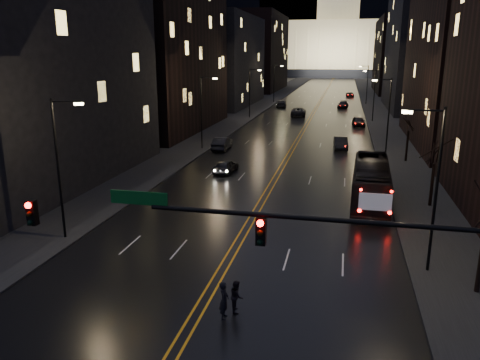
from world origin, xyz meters
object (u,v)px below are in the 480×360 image
Objects in this scene: pedestrian_b at (237,296)px; receding_car_a at (341,143)px; traffic_signal at (331,251)px; oncoming_car_a at (226,166)px; oncoming_car_b at (222,143)px; pedestrian_a at (224,300)px; bus at (371,182)px.

receding_car_a is at bearing -19.86° from pedestrian_b.
traffic_signal reaches higher than oncoming_car_a.
receding_car_a is (14.39, 3.71, -0.04)m from oncoming_car_b.
pedestrian_a reaches higher than receding_car_a.
pedestrian_b is at bearing 136.90° from traffic_signal.
receding_car_a is 2.97× the size of pedestrian_b.
oncoming_car_a is 2.67× the size of pedestrian_b.
traffic_signal is 11.26× the size of pedestrian_b.
pedestrian_b is (0.42, 0.72, -0.12)m from pedestrian_a.
bus is (2.59, 22.62, -3.47)m from traffic_signal.
traffic_signal is at bearing -128.14° from pedestrian_a.
bus is 7.63× the size of pedestrian_b.
bus is 2.86× the size of oncoming_car_a.
oncoming_car_b is at bearing 109.66° from traffic_signal.
traffic_signal is 23.03m from bus.
bus is 20.73m from pedestrian_a.
pedestrian_b is (10.23, -36.42, -0.03)m from oncoming_car_b.
traffic_signal reaches higher than receding_car_a.
pedestrian_b is (6.90, -25.22, 0.07)m from oncoming_car_a.
pedestrian_a is at bearing -100.57° from receding_car_a.
bus is at bearing -23.63° from pedestrian_a.
oncoming_car_b is (-3.33, 11.21, 0.10)m from oncoming_car_a.
traffic_signal is at bearing -94.16° from receding_car_a.
receding_car_a is at bearing 90.02° from traffic_signal.
traffic_signal reaches higher than pedestrian_a.
pedestrian_a reaches higher than oncoming_car_a.
pedestrian_a is at bearing 135.93° from pedestrian_b.
oncoming_car_b is 14.86m from receding_car_a.
pedestrian_b is (-4.18, 3.91, -4.34)m from traffic_signal.
oncoming_car_a is 0.90× the size of receding_car_a.
bus is 6.60× the size of pedestrian_a.
receding_car_a is at bearing -166.65° from oncoming_car_b.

